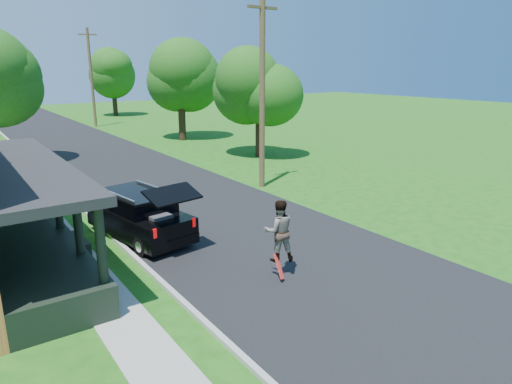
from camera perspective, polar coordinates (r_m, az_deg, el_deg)
ground at (r=13.65m, az=8.16°, el=-10.32°), size 140.00×140.00×0.00m
street at (r=30.70m, az=-18.05°, el=3.63°), size 8.00×120.00×0.02m
curb at (r=29.83m, az=-25.48°, el=2.55°), size 0.15×120.00×0.12m
sidewalk at (r=29.64m, az=-28.41°, el=2.11°), size 1.30×120.00×0.03m
black_suv at (r=16.53m, az=-14.36°, el=-2.81°), size 2.54×5.02×2.24m
skateboarder at (r=13.04m, az=2.88°, el=-4.86°), size 1.08×0.97×1.81m
skateboard at (r=13.09m, az=2.88°, el=-9.33°), size 0.21×0.49×0.70m
tree_right_near at (r=30.42m, az=0.33°, el=13.45°), size 5.99×6.17×7.37m
tree_right_mid at (r=37.97m, az=-9.55°, el=14.56°), size 6.61×6.81×8.34m
tree_right_far at (r=59.13m, az=-17.60°, el=14.53°), size 6.08×5.81×8.50m
utility_pole_near at (r=22.41m, az=0.78°, el=12.43°), size 1.70×0.29×9.12m
utility_pole_far at (r=48.89m, az=-19.89°, el=13.40°), size 1.68×0.60×9.44m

